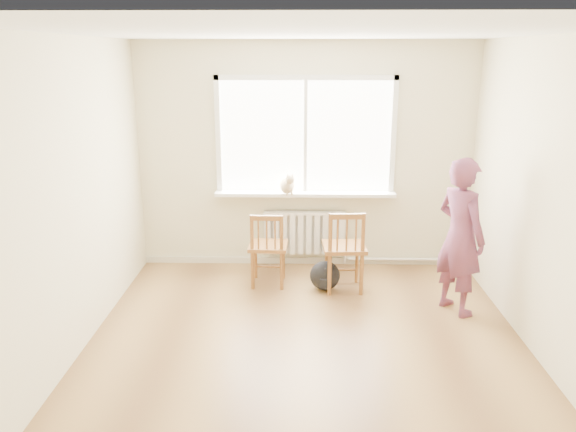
# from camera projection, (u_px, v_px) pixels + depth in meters

# --- Properties ---
(floor) EXTENTS (4.50, 4.50, 0.00)m
(floor) POSITION_uv_depth(u_px,v_px,m) (306.00, 355.00, 4.92)
(floor) COLOR #9E7541
(floor) RESTS_ON ground
(ceiling) EXTENTS (4.50, 4.50, 0.00)m
(ceiling) POSITION_uv_depth(u_px,v_px,m) (310.00, 32.00, 4.17)
(ceiling) COLOR white
(ceiling) RESTS_ON back_wall
(back_wall) EXTENTS (4.00, 0.01, 2.70)m
(back_wall) POSITION_uv_depth(u_px,v_px,m) (305.00, 157.00, 6.70)
(back_wall) COLOR beige
(back_wall) RESTS_ON ground
(window) EXTENTS (2.12, 0.05, 1.42)m
(window) POSITION_uv_depth(u_px,v_px,m) (306.00, 131.00, 6.59)
(window) COLOR white
(window) RESTS_ON back_wall
(windowsill) EXTENTS (2.15, 0.22, 0.04)m
(windowsill) POSITION_uv_depth(u_px,v_px,m) (305.00, 194.00, 6.72)
(windowsill) COLOR white
(windowsill) RESTS_ON back_wall
(radiator) EXTENTS (1.00, 0.12, 0.55)m
(radiator) POSITION_uv_depth(u_px,v_px,m) (305.00, 232.00, 6.87)
(radiator) COLOR white
(radiator) RESTS_ON back_wall
(heating_pipe) EXTENTS (1.40, 0.04, 0.04)m
(heating_pipe) POSITION_uv_depth(u_px,v_px,m) (405.00, 259.00, 6.98)
(heating_pipe) COLOR silver
(heating_pipe) RESTS_ON back_wall
(baseboard) EXTENTS (4.00, 0.03, 0.08)m
(baseboard) POSITION_uv_depth(u_px,v_px,m) (304.00, 260.00, 7.06)
(baseboard) COLOR beige
(baseboard) RESTS_ON ground
(chair_left) EXTENTS (0.44, 0.42, 0.86)m
(chair_left) POSITION_uv_depth(u_px,v_px,m) (268.00, 249.00, 6.29)
(chair_left) COLOR #94582B
(chair_left) RESTS_ON floor
(chair_right) EXTENTS (0.48, 0.46, 0.93)m
(chair_right) POSITION_uv_depth(u_px,v_px,m) (345.00, 251.00, 6.14)
(chair_right) COLOR #94582B
(chair_right) RESTS_ON floor
(person) EXTENTS (0.62, 0.70, 1.60)m
(person) POSITION_uv_depth(u_px,v_px,m) (460.00, 237.00, 5.57)
(person) COLOR #C8426D
(person) RESTS_ON floor
(cat) EXTENTS (0.24, 0.39, 0.27)m
(cat) POSITION_uv_depth(u_px,v_px,m) (288.00, 185.00, 6.60)
(cat) COLOR #CCB98B
(cat) RESTS_ON windowsill
(backpack) EXTENTS (0.37, 0.30, 0.34)m
(backpack) POSITION_uv_depth(u_px,v_px,m) (325.00, 276.00, 6.24)
(backpack) COLOR black
(backpack) RESTS_ON floor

